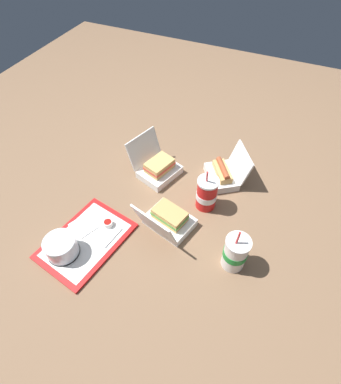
{
  "coord_description": "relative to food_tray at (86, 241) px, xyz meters",
  "views": [
    {
      "loc": [
        0.83,
        0.35,
        1.09
      ],
      "look_at": [
        0.02,
        -0.01,
        0.05
      ],
      "focal_mm": 28.0,
      "sensor_mm": 36.0,
      "label": 1
    }
  ],
  "objects": [
    {
      "name": "ground_plane",
      "position": [
        -0.38,
        0.24,
        -0.01
      ],
      "size": [
        3.2,
        3.2,
        0.0
      ],
      "primitive_type": "plane",
      "color": "brown"
    },
    {
      "name": "food_tray",
      "position": [
        0.0,
        0.0,
        0.0
      ],
      "size": [
        0.41,
        0.32,
        0.01
      ],
      "color": "red",
      "rests_on": "ground_plane"
    },
    {
      "name": "cake_container",
      "position": [
        0.08,
        -0.05,
        0.05
      ],
      "size": [
        0.13,
        0.13,
        0.08
      ],
      "color": "black",
      "rests_on": "food_tray"
    },
    {
      "name": "ketchup_cup",
      "position": [
        -0.1,
        0.05,
        0.02
      ],
      "size": [
        0.04,
        0.04,
        0.02
      ],
      "color": "white",
      "rests_on": "food_tray"
    },
    {
      "name": "napkin_stack",
      "position": [
        -0.06,
        -0.05,
        0.01
      ],
      "size": [
        0.13,
        0.13,
        0.0
      ],
      "primitive_type": "cube",
      "rotation": [
        0.0,
        0.0,
        -0.41
      ],
      "color": "white",
      "rests_on": "food_tray"
    },
    {
      "name": "plastic_fork",
      "position": [
        -0.05,
        0.1,
        0.01
      ],
      "size": [
        0.11,
        0.03,
        0.0
      ],
      "primitive_type": "cube",
      "rotation": [
        0.0,
        0.0,
        -0.16
      ],
      "color": "white",
      "rests_on": "food_tray"
    },
    {
      "name": "clamshell_sandwich_center",
      "position": [
        -0.21,
        0.28,
        0.04
      ],
      "size": [
        0.24,
        0.24,
        0.18
      ],
      "color": "white",
      "rests_on": "ground_plane"
    },
    {
      "name": "clamshell_sandwich_front",
      "position": [
        -0.48,
        0.11,
        0.04
      ],
      "size": [
        0.24,
        0.25,
        0.18
      ],
      "color": "white",
      "rests_on": "ground_plane"
    },
    {
      "name": "clamshell_hotdog_back",
      "position": [
        -0.57,
        0.42,
        0.03
      ],
      "size": [
        0.25,
        0.24,
        0.16
      ],
      "color": "white",
      "rests_on": "ground_plane"
    },
    {
      "name": "soda_cup_back",
      "position": [
        -0.38,
        0.39,
        0.07
      ],
      "size": [
        0.09,
        0.09,
        0.22
      ],
      "color": "red",
      "rests_on": "ground_plane"
    },
    {
      "name": "soda_cup_left",
      "position": [
        -0.15,
        0.58,
        0.08
      ],
      "size": [
        0.1,
        0.1,
        0.22
      ],
      "color": "white",
      "rests_on": "ground_plane"
    }
  ]
}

